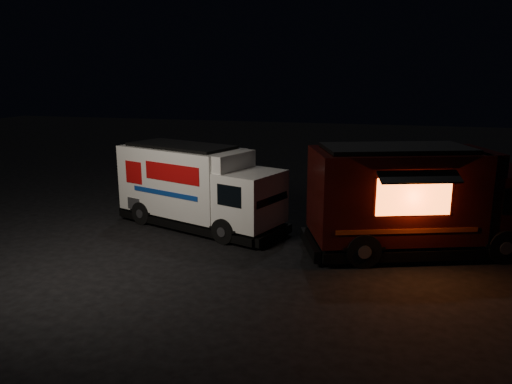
{
  "coord_description": "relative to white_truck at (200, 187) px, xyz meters",
  "views": [
    {
      "loc": [
        4.85,
        -14.1,
        5.28
      ],
      "look_at": [
        0.58,
        2.0,
        1.29
      ],
      "focal_mm": 35.0,
      "sensor_mm": 36.0,
      "label": 1
    }
  ],
  "objects": [
    {
      "name": "ground",
      "position": [
        1.35,
        -1.67,
        -1.43
      ],
      "size": [
        80.0,
        80.0,
        0.0
      ],
      "primitive_type": "plane",
      "color": "black",
      "rests_on": "ground"
    },
    {
      "name": "white_truck",
      "position": [
        0.0,
        0.0,
        0.0
      ],
      "size": [
        6.65,
        4.15,
        2.85
      ],
      "primitive_type": null,
      "rotation": [
        0.0,
        0.0,
        -0.35
      ],
      "color": "white",
      "rests_on": "ground"
    },
    {
      "name": "red_truck",
      "position": [
        7.32,
        -0.62,
        0.19
      ],
      "size": [
        7.38,
        4.69,
        3.22
      ],
      "primitive_type": null,
      "rotation": [
        0.0,
        0.0,
        0.34
      ],
      "color": "#360A09",
      "rests_on": "ground"
    }
  ]
}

